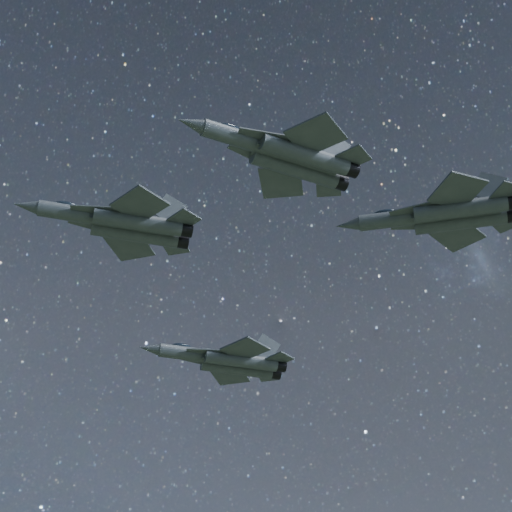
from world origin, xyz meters
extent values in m
cylinder|color=#343C41|center=(-19.12, 2.48, 146.59)|extent=(7.47, 2.13, 1.55)
cone|color=#343C41|center=(-23.89, 2.10, 146.59)|extent=(2.49, 1.58, 1.39)
ellipsoid|color=#18222C|center=(-20.32, 2.39, 147.34)|extent=(2.45, 1.23, 0.77)
cube|color=#343C41|center=(-13.96, 2.89, 146.54)|extent=(8.26, 2.13, 1.30)
cylinder|color=#343C41|center=(-13.48, 1.92, 146.10)|extent=(8.47, 2.21, 1.55)
cylinder|color=#343C41|center=(-13.64, 3.91, 146.10)|extent=(8.47, 2.21, 1.55)
cylinder|color=black|center=(-8.91, 2.28, 146.10)|extent=(1.40, 1.53, 1.43)
cylinder|color=black|center=(-9.07, 4.27, 146.10)|extent=(1.40, 1.53, 1.43)
cube|color=#343C41|center=(-17.23, 1.28, 146.47)|extent=(5.27, 1.68, 0.12)
cube|color=#343C41|center=(-17.44, 3.96, 146.47)|extent=(5.29, 2.44, 0.12)
cube|color=#343C41|center=(-13.49, -0.48, 146.30)|extent=(5.59, 5.70, 0.20)
cube|color=#343C41|center=(-14.03, 6.28, 146.30)|extent=(5.34, 5.55, 0.20)
cube|color=#343C41|center=(-9.21, 0.96, 146.30)|extent=(3.30, 3.35, 0.15)
cube|color=#343C41|center=(-9.57, 5.53, 146.30)|extent=(3.14, 3.23, 0.15)
cube|color=#343C41|center=(-10.58, 1.90, 147.99)|extent=(3.47, 0.51, 3.55)
cube|color=#343C41|center=(-10.78, 4.39, 147.99)|extent=(3.44, 0.71, 3.55)
cylinder|color=#343C41|center=(-5.75, 22.09, 143.21)|extent=(7.59, 2.25, 1.58)
cone|color=#343C41|center=(-10.59, 21.65, 143.21)|extent=(2.54, 1.63, 1.42)
ellipsoid|color=#18222C|center=(-6.96, 21.98, 143.97)|extent=(2.49, 1.27, 0.78)
cube|color=#343C41|center=(-0.52, 22.56, 143.16)|extent=(8.39, 2.26, 1.31)
cylinder|color=#343C41|center=(-0.02, 21.59, 142.70)|extent=(8.60, 2.34, 1.58)
cylinder|color=#343C41|center=(-0.20, 23.61, 142.70)|extent=(8.60, 2.34, 1.58)
cylinder|color=black|center=(4.61, 22.01, 142.70)|extent=(1.44, 1.57, 1.46)
cylinder|color=black|center=(4.43, 24.03, 142.70)|extent=(1.44, 1.57, 1.46)
cube|color=#343C41|center=(-3.82, 20.89, 143.09)|extent=(5.34, 1.64, 0.12)
cube|color=#343C41|center=(-4.06, 23.61, 143.09)|extent=(5.36, 2.53, 0.12)
cube|color=#343C41|center=(0.00, 19.16, 142.91)|extent=(5.69, 5.79, 0.20)
cube|color=#343C41|center=(-0.63, 26.00, 142.91)|extent=(5.39, 5.61, 0.20)
cube|color=#343C41|center=(4.33, 20.67, 142.91)|extent=(3.36, 3.41, 0.15)
cube|color=#343C41|center=(3.91, 25.30, 142.91)|extent=(3.17, 3.27, 0.15)
cube|color=#343C41|center=(2.92, 21.61, 144.62)|extent=(3.52, 0.53, 3.60)
cube|color=#343C41|center=(2.69, 24.12, 144.62)|extent=(3.49, 0.76, 3.60)
cylinder|color=#343C41|center=(-5.91, -12.03, 145.13)|extent=(7.04, 3.02, 1.45)
cone|color=#343C41|center=(-10.26, -13.07, 145.13)|extent=(2.48, 1.79, 1.30)
ellipsoid|color=#18222C|center=(-7.00, -12.29, 145.83)|extent=(2.38, 1.47, 0.72)
cube|color=#343C41|center=(-1.20, -10.90, 145.09)|extent=(7.75, 3.14, 1.21)
cylinder|color=#343C41|center=(-0.62, -11.72, 144.67)|extent=(7.95, 3.24, 1.45)
cylinder|color=#343C41|center=(-1.05, -9.91, 144.67)|extent=(7.95, 3.24, 1.45)
cylinder|color=black|center=(3.55, -10.72, 144.67)|extent=(1.49, 1.59, 1.34)
cylinder|color=black|center=(3.11, -8.91, 144.67)|extent=(1.49, 1.59, 1.34)
cube|color=#343C41|center=(-3.99, -12.86, 145.02)|extent=(4.88, 1.23, 0.11)
cube|color=#343C41|center=(-4.57, -10.41, 145.02)|extent=(4.83, 2.94, 0.11)
cube|color=#343C41|center=(-0.28, -13.93, 144.85)|extent=(5.34, 5.33, 0.19)
cube|color=#343C41|center=(-1.76, -7.78, 144.85)|extent=(4.63, 4.92, 0.19)
cube|color=#343C41|center=(3.47, -11.98, 144.85)|extent=(3.16, 3.16, 0.14)
cube|color=#343C41|center=(2.47, -7.82, 144.85)|extent=(2.72, 2.84, 0.14)
cube|color=#343C41|center=(2.06, -11.31, 146.44)|extent=(3.23, 0.64, 3.32)
cube|color=#343C41|center=(1.52, -9.05, 146.44)|extent=(3.12, 1.15, 3.32)
cylinder|color=#343C41|center=(10.46, -3.59, 145.81)|extent=(7.35, 4.28, 1.54)
cone|color=#343C41|center=(6.09, -1.74, 145.81)|extent=(2.73, 2.20, 1.39)
ellipsoid|color=#18222C|center=(9.37, -3.13, 146.55)|extent=(2.57, 1.88, 0.76)
cube|color=#343C41|center=(15.20, -5.60, 145.76)|extent=(8.05, 4.53, 1.29)
cylinder|color=#343C41|center=(15.18, -6.66, 145.31)|extent=(8.26, 4.67, 1.54)
cylinder|color=#343C41|center=(15.95, -4.84, 145.31)|extent=(8.26, 4.67, 1.54)
cylinder|color=black|center=(19.37, -8.44, 145.31)|extent=(1.74, 1.81, 1.43)
cylinder|color=black|center=(20.15, -6.62, 145.31)|extent=(1.74, 1.81, 1.43)
cube|color=#343C41|center=(11.58, -5.52, 145.69)|extent=(4.88, 3.78, 0.12)
cube|color=#343C41|center=(12.63, -3.05, 145.69)|extent=(5.26, 2.13, 0.12)
cube|color=#343C41|center=(14.07, -8.77, 145.51)|extent=(4.38, 4.80, 0.20)
cube|color=#343C41|center=(16.70, -2.58, 145.51)|extent=(5.65, 5.52, 0.20)
cube|color=#343C41|center=(18.51, -9.47, 145.51)|extent=(2.56, 2.74, 0.15)
cube|color=#343C41|center=(20.28, -5.28, 145.51)|extent=(3.35, 3.31, 0.15)
cube|color=#343C41|center=(17.73, -8.01, 147.19)|extent=(3.12, 1.74, 3.52)
cube|color=#343C41|center=(18.69, -5.73, 147.19)|extent=(3.32, 1.23, 3.52)
camera|label=1|loc=(-13.66, -58.11, 101.05)|focal=55.00mm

